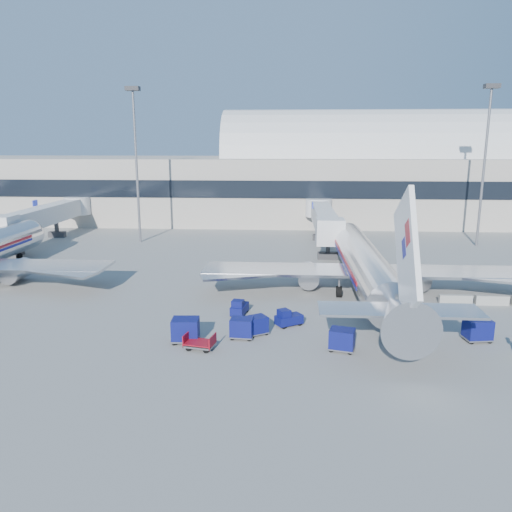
# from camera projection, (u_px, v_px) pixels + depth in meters

# --- Properties ---
(ground) EXTENTS (260.00, 260.00, 0.00)m
(ground) POSITION_uv_depth(u_px,v_px,m) (261.00, 307.00, 45.57)
(ground) COLOR gray
(ground) RESTS_ON ground
(terminal) EXTENTS (170.00, 28.15, 21.00)m
(terminal) POSITION_uv_depth(u_px,v_px,m) (208.00, 180.00, 99.23)
(terminal) COLOR #B2AA9E
(terminal) RESTS_ON ground
(airliner_main) EXTENTS (32.00, 37.26, 12.07)m
(airliner_main) POSITION_uv_depth(u_px,v_px,m) (366.00, 266.00, 48.71)
(airliner_main) COLOR silver
(airliner_main) RESTS_ON ground
(jetbridge_near) EXTENTS (4.40, 27.50, 6.25)m
(jetbridge_near) POSITION_uv_depth(u_px,v_px,m) (323.00, 217.00, 74.24)
(jetbridge_near) COLOR silver
(jetbridge_near) RESTS_ON ground
(jetbridge_mid) EXTENTS (4.40, 27.50, 6.25)m
(jetbridge_mid) POSITION_uv_depth(u_px,v_px,m) (49.00, 215.00, 76.79)
(jetbridge_mid) COLOR silver
(jetbridge_mid) RESTS_ON ground
(mast_west) EXTENTS (2.00, 1.20, 22.60)m
(mast_west) POSITION_uv_depth(u_px,v_px,m) (135.00, 142.00, 72.75)
(mast_west) COLOR slate
(mast_west) RESTS_ON ground
(mast_east) EXTENTS (2.00, 1.20, 22.60)m
(mast_east) POSITION_uv_depth(u_px,v_px,m) (486.00, 142.00, 69.71)
(mast_east) COLOR slate
(mast_east) RESTS_ON ground
(barrier_near) EXTENTS (3.00, 0.55, 0.90)m
(barrier_near) POSITION_uv_depth(u_px,v_px,m) (455.00, 299.00, 46.33)
(barrier_near) COLOR #9E9E96
(barrier_near) RESTS_ON ground
(barrier_mid) EXTENTS (3.00, 0.55, 0.90)m
(barrier_mid) POSITION_uv_depth(u_px,v_px,m) (492.00, 300.00, 46.13)
(barrier_mid) COLOR #9E9E96
(barrier_mid) RESTS_ON ground
(tug_lead) EXTENTS (2.44, 2.11, 1.43)m
(tug_lead) POSITION_uv_depth(u_px,v_px,m) (288.00, 318.00, 40.78)
(tug_lead) COLOR #0B0F55
(tug_lead) RESTS_ON ground
(tug_right) EXTENTS (2.12, 1.25, 1.31)m
(tug_right) POSITION_uv_depth(u_px,v_px,m) (386.00, 314.00, 41.82)
(tug_right) COLOR #0B0F55
(tug_right) RESTS_ON ground
(tug_left) EXTENTS (1.53, 2.40, 1.45)m
(tug_left) POSITION_uv_depth(u_px,v_px,m) (239.00, 308.00, 43.38)
(tug_left) COLOR #0B0F55
(tug_left) RESTS_ON ground
(cart_train_a) EXTENTS (2.08, 1.95, 1.46)m
(cart_train_a) POSITION_uv_depth(u_px,v_px,m) (256.00, 325.00, 38.87)
(cart_train_a) COLOR #0B0F55
(cart_train_a) RESTS_ON ground
(cart_train_b) EXTENTS (1.89, 1.50, 1.58)m
(cart_train_b) POSITION_uv_depth(u_px,v_px,m) (242.00, 328.00, 38.13)
(cart_train_b) COLOR #0B0F55
(cart_train_b) RESTS_ON ground
(cart_train_c) EXTENTS (2.18, 1.71, 1.84)m
(cart_train_c) POSITION_uv_depth(u_px,v_px,m) (186.00, 330.00, 37.33)
(cart_train_c) COLOR #0B0F55
(cart_train_c) RESTS_ON ground
(cart_solo_near) EXTENTS (2.13, 1.83, 1.61)m
(cart_solo_near) POSITION_uv_depth(u_px,v_px,m) (342.00, 339.00, 35.81)
(cart_solo_near) COLOR #0B0F55
(cart_solo_near) RESTS_ON ground
(cart_solo_far) EXTENTS (2.14, 1.76, 1.71)m
(cart_solo_far) POSITION_uv_depth(u_px,v_px,m) (478.00, 329.00, 37.57)
(cart_solo_far) COLOR #0B0F55
(cart_solo_far) RESTS_ON ground
(cart_open_red) EXTENTS (2.37, 1.89, 0.56)m
(cart_open_red) POSITION_uv_depth(u_px,v_px,m) (200.00, 344.00, 36.15)
(cart_open_red) COLOR slate
(cart_open_red) RESTS_ON ground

